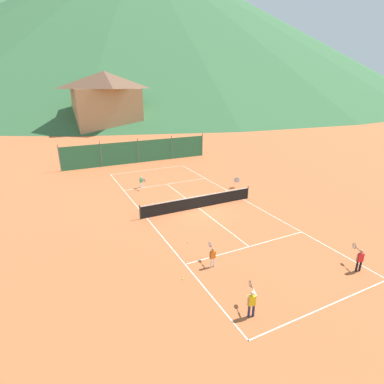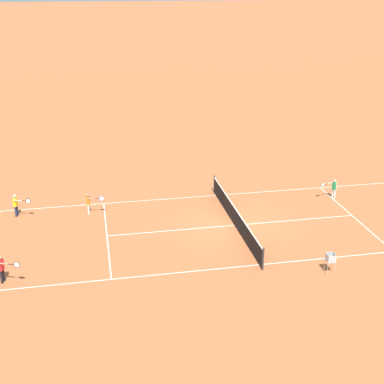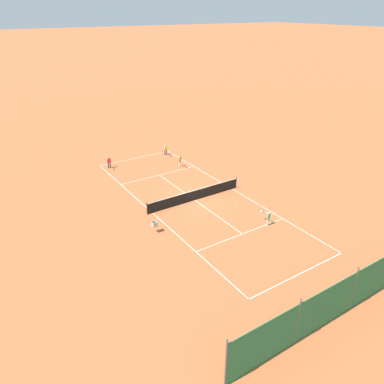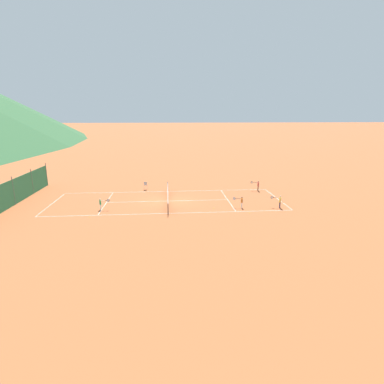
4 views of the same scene
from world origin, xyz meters
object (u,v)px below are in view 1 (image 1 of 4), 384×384
object	(u,v)px
alpine_chalet	(106,100)
tennis_ball_near_corner	(190,172)
tennis_net	(198,202)
player_far_service	(252,301)
player_near_service	(141,181)
tennis_ball_alley_left	(188,242)
tennis_ball_by_net_left	(153,204)
player_far_baseline	(360,258)
tennis_ball_mid_court	(116,189)
tennis_ball_service_box	(195,177)
player_near_baseline	(213,255)
ball_hopper	(237,181)
tennis_ball_by_net_right	(183,279)

from	to	relation	value
alpine_chalet	tennis_ball_near_corner	bearing A→B (deg)	-87.53
tennis_net	player_far_service	world-z (taller)	player_far_service
player_near_service	tennis_ball_alley_left	world-z (taller)	player_near_service
alpine_chalet	tennis_ball_by_net_left	bearing A→B (deg)	-97.01
player_far_baseline	tennis_ball_mid_court	bearing A→B (deg)	114.65
player_far_service	tennis_ball_service_box	world-z (taller)	player_far_service
tennis_net	tennis_ball_alley_left	bearing A→B (deg)	-124.03
tennis_ball_mid_court	player_near_service	bearing A→B (deg)	-14.74
player_near_baseline	alpine_chalet	bearing A→B (deg)	84.19
ball_hopper	player_near_service	bearing A→B (deg)	154.46
player_far_service	player_near_service	bearing A→B (deg)	87.34
player_far_baseline	tennis_ball_alley_left	xyz separation A→B (m)	(-6.49, 6.29, -0.68)
tennis_net	player_near_service	distance (m)	6.87
tennis_ball_service_box	tennis_ball_alley_left	bearing A→B (deg)	-118.49
tennis_ball_service_box	player_far_service	bearing A→B (deg)	-110.00
tennis_ball_by_net_left	alpine_chalet	xyz separation A→B (m)	(5.07, 41.18, 5.79)
alpine_chalet	player_far_baseline	bearing A→B (deg)	-88.70
player_near_baseline	tennis_ball_service_box	bearing A→B (deg)	66.55
player_near_service	player_far_service	bearing A→B (deg)	-92.66
tennis_ball_mid_court	tennis_ball_by_net_left	bearing A→B (deg)	-68.70
player_near_baseline	tennis_ball_near_corner	size ratio (longest dim) A/B	16.87
player_near_baseline	player_far_service	xyz separation A→B (m)	(-0.35, -3.73, 0.06)
tennis_ball_service_box	tennis_net	bearing A→B (deg)	-114.79
player_far_baseline	tennis_ball_alley_left	bearing A→B (deg)	135.89
tennis_ball_service_box	tennis_ball_by_net_left	bearing A→B (deg)	-141.03
tennis_ball_by_net_left	tennis_ball_near_corner	size ratio (longest dim) A/B	1.00
player_far_service	tennis_ball_mid_court	size ratio (longest dim) A/B	18.50
player_far_service	tennis_ball_by_net_right	bearing A→B (deg)	113.77
player_near_service	ball_hopper	bearing A→B (deg)	-25.54
tennis_ball_by_net_right	alpine_chalet	distance (m)	51.79
tennis_ball_by_net_right	alpine_chalet	xyz separation A→B (m)	(6.99, 50.99, 5.79)
player_near_baseline	tennis_ball_by_net_right	size ratio (longest dim) A/B	16.87
tennis_ball_alley_left	tennis_ball_mid_court	distance (m)	11.56
player_far_baseline	tennis_ball_by_net_left	xyz separation A→B (m)	(-6.30, 13.02, -0.68)
player_near_service	tennis_ball_mid_court	world-z (taller)	player_near_service
tennis_net	tennis_ball_by_net_right	xyz separation A→B (m)	(-4.74, -7.53, -0.47)
tennis_ball_alley_left	tennis_ball_by_net_right	distance (m)	3.54
tennis_ball_by_net_left	tennis_ball_near_corner	world-z (taller)	same
tennis_ball_by_net_right	tennis_net	bearing A→B (deg)	57.83
tennis_ball_by_net_right	alpine_chalet	bearing A→B (deg)	82.20
tennis_net	tennis_ball_service_box	bearing A→B (deg)	65.21
player_far_service	player_near_service	size ratio (longest dim) A/B	1.09
player_near_service	ball_hopper	distance (m)	8.59
player_near_baseline	player_far_service	world-z (taller)	player_far_service
tennis_ball_by_net_right	tennis_ball_near_corner	world-z (taller)	same
player_far_service	tennis_ball_alley_left	distance (m)	6.49
player_near_service	tennis_ball_alley_left	xyz separation A→B (m)	(-0.55, -10.86, -0.62)
player_far_service	tennis_ball_mid_court	distance (m)	17.96
tennis_ball_mid_court	ball_hopper	distance (m)	10.86
tennis_ball_alley_left	tennis_ball_by_net_left	distance (m)	6.73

